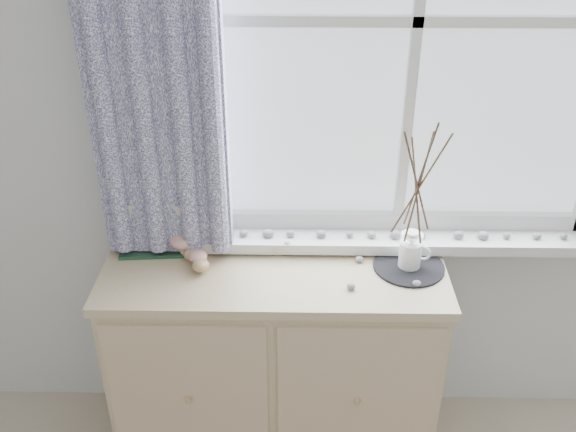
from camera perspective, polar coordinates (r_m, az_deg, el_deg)
The scene contains 8 objects.
sideboard at distance 2.49m, azimuth -1.16°, elevation -12.95°, with size 1.20×0.45×0.85m.
botanical_book at distance 2.29m, azimuth -11.79°, elevation -1.21°, with size 0.32×0.13×0.22m, color #1F422D, non-canonical shape.
toadstool_cluster at distance 2.29m, azimuth -8.97°, elevation -2.55°, with size 0.14×0.15×0.09m.
wooden_eggs at distance 2.25m, azimuth -8.15°, elevation -3.83°, with size 0.10×0.12×0.07m.
songbird_figurine at distance 2.30m, azimuth -0.93°, elevation -2.77°, with size 0.11×0.05×0.06m, color silver, non-canonical shape.
crocheted_doily at distance 2.28m, azimuth 10.68°, elevation -4.42°, with size 0.25×0.25×0.01m, color black.
twig_pitcher at distance 2.11m, azimuth 11.52°, elevation 2.99°, with size 0.26×0.26×0.58m.
sideboard_pebbles at distance 2.23m, azimuth 6.62°, elevation -4.80°, with size 0.33×0.23×0.02m.
Camera 1 is at (-0.07, -0.06, 2.14)m, focal length 40.00 mm.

